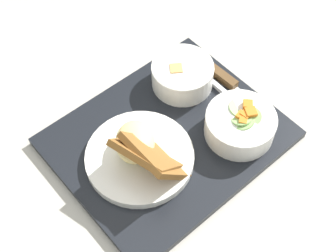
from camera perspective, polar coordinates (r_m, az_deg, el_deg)
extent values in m
plane|color=#ADA89E|center=(0.86, 0.00, -1.76)|extent=(4.00, 4.00, 0.00)
cube|color=black|center=(0.85, 0.00, -1.46)|extent=(0.40, 0.33, 0.02)
cylinder|color=white|center=(0.84, 8.77, 0.13)|extent=(0.13, 0.13, 0.05)
torus|color=white|center=(0.82, 8.95, 0.95)|extent=(0.13, 0.13, 0.01)
cylinder|color=#8EBC6B|center=(0.82, 8.93, 0.86)|extent=(0.04, 0.04, 0.02)
cylinder|color=#8EBC6B|center=(0.83, 8.96, 0.89)|extent=(0.06, 0.06, 0.01)
cylinder|color=#8EBC6B|center=(0.84, 8.93, 2.07)|extent=(0.06, 0.06, 0.02)
cylinder|color=#8EBC6B|center=(0.82, 10.11, 1.10)|extent=(0.05, 0.05, 0.02)
cylinder|color=#8EBC6B|center=(0.83, 7.12, 1.55)|extent=(0.04, 0.04, 0.01)
cylinder|color=#8EBC6B|center=(0.82, 8.94, 0.69)|extent=(0.06, 0.06, 0.02)
cube|color=orange|center=(0.82, 8.96, 1.17)|extent=(0.02, 0.02, 0.01)
cube|color=orange|center=(0.83, 9.68, 2.50)|extent=(0.02, 0.02, 0.01)
cube|color=orange|center=(0.81, 9.11, 0.57)|extent=(0.02, 0.02, 0.01)
cube|color=orange|center=(0.82, 9.46, 1.29)|extent=(0.02, 0.02, 0.02)
cube|color=orange|center=(0.82, 10.03, 1.53)|extent=(0.03, 0.03, 0.02)
cylinder|color=white|center=(0.90, 1.77, 6.23)|extent=(0.12, 0.12, 0.05)
torus|color=white|center=(0.88, 1.81, 7.16)|extent=(0.12, 0.12, 0.01)
cylinder|color=#C67F3D|center=(0.90, 1.78, 6.55)|extent=(0.10, 0.10, 0.03)
cube|color=#E5A356|center=(0.88, 1.00, 6.77)|extent=(0.03, 0.03, 0.02)
cylinder|color=white|center=(0.81, -3.47, -3.82)|extent=(0.19, 0.19, 0.02)
ellipsoid|color=#E5CC7F|center=(0.80, -4.05, -1.94)|extent=(0.10, 0.11, 0.04)
cube|color=brown|center=(0.77, -2.56, -3.55)|extent=(0.10, 0.12, 0.08)
cube|color=brown|center=(0.77, -1.58, -3.72)|extent=(0.07, 0.10, 0.09)
cube|color=silver|center=(0.90, 10.53, 2.66)|extent=(0.02, 0.10, 0.00)
cube|color=#51381E|center=(0.93, 6.45, 6.13)|extent=(0.02, 0.08, 0.02)
ellipsoid|color=silver|center=(0.89, 8.49, 2.67)|extent=(0.04, 0.05, 0.01)
cube|color=silver|center=(0.92, 4.90, 5.78)|extent=(0.01, 0.12, 0.01)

